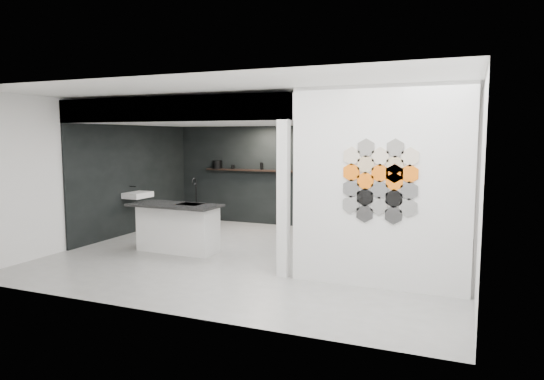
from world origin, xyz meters
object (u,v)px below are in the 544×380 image
(partition_panel, at_px, (379,188))
(wall_basin, at_px, (138,195))
(utensil_cup, at_px, (233,167))
(kitchen_island, at_px, (178,227))
(kettle, at_px, (302,168))
(bottle_dark, at_px, (261,166))
(stockpot, at_px, (217,164))
(glass_vase, at_px, (317,168))
(glass_bowl, at_px, (317,169))

(partition_panel, relative_size, wall_basin, 4.67)
(utensil_cup, bearing_deg, kitchen_island, -81.77)
(kitchen_island, xyz_separation_m, kettle, (1.33, 3.12, 0.94))
(kettle, height_order, bottle_dark, bottle_dark)
(wall_basin, bearing_deg, partition_panel, -18.23)
(kitchen_island, height_order, stockpot, stockpot)
(stockpot, xyz_separation_m, bottle_dark, (1.19, 0.00, -0.01))
(glass_vase, bearing_deg, glass_bowl, 0.00)
(partition_panel, relative_size, kitchen_island, 1.65)
(bottle_dark, bearing_deg, kitchen_island, -95.68)
(partition_panel, bearing_deg, glass_vase, 118.23)
(bottle_dark, bearing_deg, glass_bowl, 0.00)
(wall_basin, height_order, glass_bowl, glass_bowl)
(glass_bowl, bearing_deg, stockpot, 180.00)
(glass_vase, xyz_separation_m, utensil_cup, (-2.14, 0.00, -0.02))
(wall_basin, xyz_separation_m, bottle_dark, (2.01, 2.07, 0.56))
(partition_panel, distance_m, utensil_cup, 5.72)
(kitchen_island, xyz_separation_m, stockpot, (-0.88, 3.12, 0.96))
(kitchen_island, relative_size, glass_bowl, 13.86)
(glass_vase, bearing_deg, bottle_dark, 180.00)
(bottle_dark, bearing_deg, partition_panel, -48.21)
(stockpot, height_order, bottle_dark, stockpot)
(bottle_dark, relative_size, utensil_cup, 1.73)
(glass_vase, height_order, bottle_dark, bottle_dark)
(stockpot, height_order, glass_bowl, stockpot)
(kettle, height_order, glass_bowl, kettle)
(kitchen_island, bearing_deg, glass_bowl, 63.24)
(partition_panel, bearing_deg, bottle_dark, 131.79)
(wall_basin, bearing_deg, utensil_cup, 58.85)
(partition_panel, xyz_separation_m, glass_bowl, (-2.08, 3.87, -0.04))
(glass_bowl, relative_size, utensil_cup, 1.24)
(kitchen_island, height_order, kettle, kettle)
(kitchen_island, relative_size, stockpot, 7.00)
(glass_bowl, bearing_deg, wall_basin, -148.65)
(glass_bowl, xyz_separation_m, glass_vase, (0.00, 0.00, 0.03))
(kitchen_island, distance_m, kettle, 3.52)
(kitchen_island, height_order, glass_vase, glass_vase)
(partition_panel, distance_m, kettle, 4.57)
(kitchen_island, distance_m, bottle_dark, 3.28)
(glass_bowl, relative_size, glass_vase, 0.88)
(wall_basin, height_order, stockpot, stockpot)
(glass_bowl, height_order, bottle_dark, bottle_dark)
(glass_bowl, distance_m, glass_vase, 0.03)
(stockpot, bearing_deg, utensil_cup, 0.00)
(kettle, height_order, glass_vase, kettle)
(wall_basin, bearing_deg, kitchen_island, -31.85)
(kettle, relative_size, bottle_dark, 1.01)
(kitchen_island, height_order, bottle_dark, bottle_dark)
(utensil_cup, bearing_deg, kettle, 0.00)
(glass_vase, xyz_separation_m, bottle_dark, (-1.38, 0.00, 0.02))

